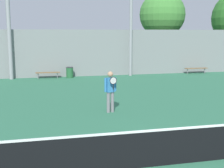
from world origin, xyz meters
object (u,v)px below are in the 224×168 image
at_px(trash_bin, 70,72).
at_px(tree_dark_dense, 162,15).
at_px(bench_courtside_near, 48,73).
at_px(tennis_net, 187,145).
at_px(bench_courtside_far, 196,68).
at_px(tennis_player, 110,89).

bearing_deg(trash_bin, tree_dark_dense, 24.58).
relative_size(bench_courtside_near, trash_bin, 2.17).
height_order(tennis_net, tree_dark_dense, tree_dark_dense).
height_order(tennis_net, bench_courtside_far, tennis_net).
bearing_deg(tennis_net, bench_courtside_near, 100.36).
bearing_deg(bench_courtside_near, tree_dark_dense, 21.22).
relative_size(tennis_net, trash_bin, 13.91).
height_order(tennis_net, trash_bin, tennis_net).
bearing_deg(tree_dark_dense, bench_courtside_near, -158.78).
bearing_deg(bench_courtside_near, bench_courtside_far, 0.00).
xyz_separation_m(tennis_net, bench_courtside_far, (8.93, 16.03, -0.07)).
bearing_deg(tennis_player, bench_courtside_near, 90.09).
xyz_separation_m(bench_courtside_near, trash_bin, (1.59, 0.01, -0.01)).
bearing_deg(trash_bin, tennis_net, -85.23).
xyz_separation_m(bench_courtside_near, bench_courtside_far, (11.86, 0.00, 0.00)).
distance_m(tennis_player, bench_courtside_near, 10.80).
relative_size(tennis_net, tree_dark_dense, 1.59).
relative_size(tennis_net, bench_courtside_far, 5.73).
xyz_separation_m(bench_courtside_near, tree_dark_dense, (10.46, 4.06, 4.48)).
distance_m(tennis_player, tree_dark_dense, 17.23).
bearing_deg(tree_dark_dense, trash_bin, -155.42).
distance_m(bench_courtside_far, trash_bin, 10.26).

